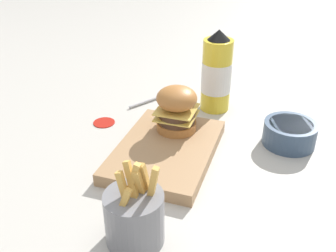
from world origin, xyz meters
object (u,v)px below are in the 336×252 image
at_px(ketchup_bottle, 216,74).
at_px(side_bowl, 290,133).
at_px(fries_basket, 135,216).
at_px(serving_board, 168,151).
at_px(spoon, 163,96).
at_px(burger, 175,108).

relative_size(ketchup_bottle, side_bowl, 1.81).
height_order(ketchup_bottle, fries_basket, ketchup_bottle).
xyz_separation_m(fries_basket, side_bowl, (-0.39, 0.22, -0.02)).
bearing_deg(serving_board, ketchup_bottle, 170.17).
xyz_separation_m(serving_board, spoon, (-0.28, -0.11, -0.01)).
bearing_deg(burger, serving_board, 7.01).
xyz_separation_m(fries_basket, spoon, (-0.54, -0.14, -0.05)).
bearing_deg(serving_board, burger, -172.99).
distance_m(ketchup_bottle, spoon, 0.19).
distance_m(burger, spoon, 0.25).
xyz_separation_m(ketchup_bottle, side_bowl, (0.12, 0.21, -0.07)).
bearing_deg(side_bowl, spoon, -111.68).
relative_size(serving_board, spoon, 1.92).
height_order(serving_board, spoon, serving_board).
xyz_separation_m(burger, ketchup_bottle, (-0.19, 0.06, 0.02)).
distance_m(burger, fries_basket, 0.33).
bearing_deg(ketchup_bottle, side_bowl, 58.93).
bearing_deg(ketchup_bottle, fries_basket, -1.91).
bearing_deg(side_bowl, serving_board, -60.83).
bearing_deg(fries_basket, burger, -173.45).
bearing_deg(serving_board, side_bowl, 119.17).
height_order(serving_board, fries_basket, fries_basket).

